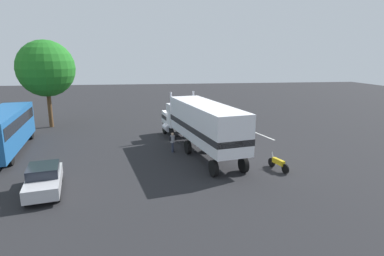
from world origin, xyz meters
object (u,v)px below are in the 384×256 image
(parked_car, at_px, (44,179))
(tree_left, at_px, (46,69))
(parked_bus, at_px, (4,128))
(motorcycle, at_px, (278,163))
(semi_truck, at_px, (200,122))
(person_bystander, at_px, (172,141))

(parked_car, xyz_separation_m, tree_left, (18.13, 4.74, 5.62))
(parked_bus, bearing_deg, motorcycle, -108.99)
(semi_truck, bearing_deg, parked_bus, 82.46)
(semi_truck, bearing_deg, tree_left, 52.27)
(semi_truck, relative_size, motorcycle, 7.00)
(parked_car, bearing_deg, motorcycle, -83.75)
(parked_car, height_order, tree_left, tree_left)
(parked_car, bearing_deg, semi_truck, -57.14)
(parked_bus, height_order, parked_car, parked_bus)
(parked_bus, xyz_separation_m, parked_car, (-8.66, -5.57, -1.26))
(semi_truck, relative_size, parked_bus, 1.28)
(semi_truck, xyz_separation_m, tree_left, (11.55, 14.93, 3.90))
(motorcycle, distance_m, tree_left, 26.31)
(parked_car, height_order, motorcycle, parked_car)
(semi_truck, relative_size, parked_car, 3.07)
(person_bystander, relative_size, tree_left, 0.17)
(parked_car, bearing_deg, tree_left, 14.66)
(semi_truck, height_order, tree_left, tree_left)
(parked_bus, xyz_separation_m, tree_left, (9.46, -0.83, 4.36))
(person_bystander, xyz_separation_m, parked_bus, (1.80, 13.51, 1.17))
(semi_truck, distance_m, motorcycle, 7.12)
(person_bystander, height_order, parked_bus, parked_bus)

